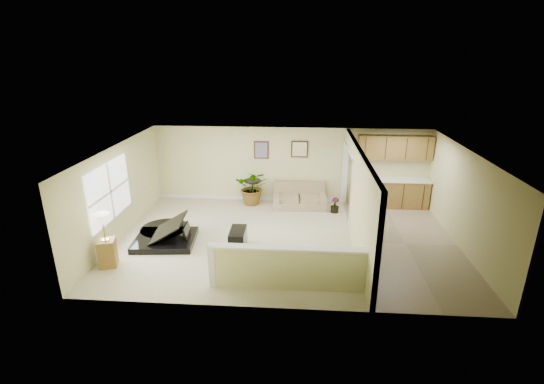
# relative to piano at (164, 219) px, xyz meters

# --- Properties ---
(floor) EXTENTS (9.00, 9.00, 0.00)m
(floor) POSITION_rel_piano_xyz_m (3.24, 0.24, -0.62)
(floor) COLOR beige
(floor) RESTS_ON ground
(back_wall) EXTENTS (9.00, 0.04, 2.50)m
(back_wall) POSITION_rel_piano_xyz_m (3.24, 3.24, 0.63)
(back_wall) COLOR beige
(back_wall) RESTS_ON floor
(front_wall) EXTENTS (9.00, 0.04, 2.50)m
(front_wall) POSITION_rel_piano_xyz_m (3.24, -2.76, 0.63)
(front_wall) COLOR beige
(front_wall) RESTS_ON floor
(left_wall) EXTENTS (0.04, 6.00, 2.50)m
(left_wall) POSITION_rel_piano_xyz_m (-1.26, 0.24, 0.63)
(left_wall) COLOR beige
(left_wall) RESTS_ON floor
(right_wall) EXTENTS (0.04, 6.00, 2.50)m
(right_wall) POSITION_rel_piano_xyz_m (7.74, 0.24, 0.63)
(right_wall) COLOR beige
(right_wall) RESTS_ON floor
(ceiling) EXTENTS (9.00, 6.00, 0.04)m
(ceiling) POSITION_rel_piano_xyz_m (3.24, 0.24, 1.88)
(ceiling) COLOR silver
(ceiling) RESTS_ON back_wall
(kitchen_vinyl) EXTENTS (2.70, 6.00, 0.01)m
(kitchen_vinyl) POSITION_rel_piano_xyz_m (6.39, 0.24, -0.61)
(kitchen_vinyl) COLOR #9C856A
(kitchen_vinyl) RESTS_ON floor
(interior_partition) EXTENTS (0.18, 5.99, 2.50)m
(interior_partition) POSITION_rel_piano_xyz_m (5.04, 0.49, 0.60)
(interior_partition) COLOR beige
(interior_partition) RESTS_ON floor
(pony_half_wall) EXTENTS (3.42, 0.22, 1.00)m
(pony_half_wall) POSITION_rel_piano_xyz_m (3.31, -2.06, -0.10)
(pony_half_wall) COLOR beige
(pony_half_wall) RESTS_ON floor
(left_window) EXTENTS (0.05, 2.15, 1.45)m
(left_window) POSITION_rel_piano_xyz_m (-1.25, -0.26, 0.83)
(left_window) COLOR white
(left_window) RESTS_ON left_wall
(wall_art_left) EXTENTS (0.48, 0.04, 0.58)m
(wall_art_left) POSITION_rel_piano_xyz_m (2.29, 3.21, 1.13)
(wall_art_left) COLOR #3A1F15
(wall_art_left) RESTS_ON back_wall
(wall_mirror) EXTENTS (0.55, 0.04, 0.55)m
(wall_mirror) POSITION_rel_piano_xyz_m (3.54, 3.21, 1.18)
(wall_mirror) COLOR #3A1F15
(wall_mirror) RESTS_ON back_wall
(kitchen_cabinets) EXTENTS (2.36, 0.65, 2.33)m
(kitchen_cabinets) POSITION_rel_piano_xyz_m (6.43, 2.97, 0.25)
(kitchen_cabinets) COLOR olive
(kitchen_cabinets) RESTS_ON floor
(piano) EXTENTS (1.92, 1.99, 1.48)m
(piano) POSITION_rel_piano_xyz_m (0.00, 0.00, 0.00)
(piano) COLOR black
(piano) RESTS_ON floor
(piano_bench) EXTENTS (0.41, 0.78, 0.52)m
(piano_bench) POSITION_rel_piano_xyz_m (2.02, -0.32, -0.36)
(piano_bench) COLOR black
(piano_bench) RESTS_ON floor
(loveseat) EXTENTS (1.74, 1.03, 0.97)m
(loveseat) POSITION_rel_piano_xyz_m (3.56, 2.77, -0.25)
(loveseat) COLOR tan
(loveseat) RESTS_ON floor
(accent_table) EXTENTS (0.57, 0.57, 0.82)m
(accent_table) POSITION_rel_piano_xyz_m (2.01, 2.84, -0.09)
(accent_table) COLOR black
(accent_table) RESTS_ON floor
(palm_plant) EXTENTS (1.14, 1.01, 1.18)m
(palm_plant) POSITION_rel_piano_xyz_m (2.03, 2.83, -0.04)
(palm_plant) COLOR black
(palm_plant) RESTS_ON floor
(small_plant) EXTENTS (0.28, 0.28, 0.48)m
(small_plant) POSITION_rel_piano_xyz_m (4.69, 2.29, -0.41)
(small_plant) COLOR black
(small_plant) RESTS_ON floor
(lamp_stand) EXTENTS (0.48, 0.48, 1.33)m
(lamp_stand) POSITION_rel_piano_xyz_m (-0.91, -1.40, -0.05)
(lamp_stand) COLOR olive
(lamp_stand) RESTS_ON floor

